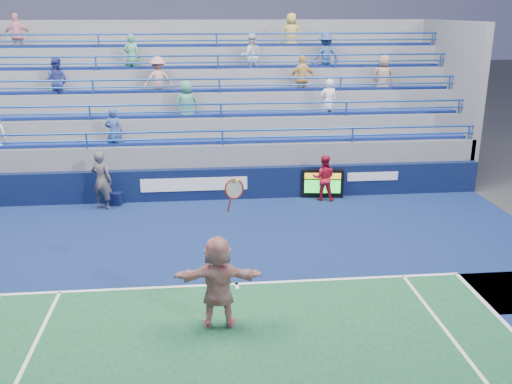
{
  "coord_description": "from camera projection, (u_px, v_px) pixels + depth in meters",
  "views": [
    {
      "loc": [
        -0.77,
        -12.23,
        6.25
      ],
      "look_at": [
        0.72,
        2.5,
        1.5
      ],
      "focal_mm": 40.0,
      "sensor_mm": 36.0,
      "label": 1
    }
  ],
  "objects": [
    {
      "name": "line_judge",
      "position": [
        102.0,
        180.0,
        18.46
      ],
      "size": [
        0.83,
        0.7,
        1.95
      ],
      "primitive_type": "imported",
      "rotation": [
        0.0,
        0.0,
        2.75
      ],
      "color": "#151F3B",
      "rests_on": "ground"
    },
    {
      "name": "ball_girl",
      "position": [
        324.0,
        178.0,
        19.36
      ],
      "size": [
        0.88,
        0.75,
        1.58
      ],
      "primitive_type": "imported",
      "rotation": [
        0.0,
        0.0,
        2.92
      ],
      "color": "#AC132A",
      "rests_on": "ground"
    },
    {
      "name": "ground",
      "position": [
        237.0,
        285.0,
        13.57
      ],
      "size": [
        120.0,
        120.0,
        0.0
      ],
      "primitive_type": "plane",
      "color": "#333538"
    },
    {
      "name": "serve_speed_board",
      "position": [
        322.0,
        184.0,
        19.69
      ],
      "size": [
        1.47,
        0.34,
        1.01
      ],
      "color": "black",
      "rests_on": "ground"
    },
    {
      "name": "sponsor_wall",
      "position": [
        224.0,
        184.0,
        19.56
      ],
      "size": [
        18.0,
        0.32,
        1.1
      ],
      "color": "#0A1237",
      "rests_on": "ground"
    },
    {
      "name": "judge_chair",
      "position": [
        116.0,
        198.0,
        19.09
      ],
      "size": [
        0.51,
        0.52,
        0.75
      ],
      "color": "#0B1239",
      "rests_on": "ground"
    },
    {
      "name": "tennis_player",
      "position": [
        218.0,
        282.0,
        11.54
      ],
      "size": [
        1.86,
        0.68,
        3.16
      ],
      "color": "silver",
      "rests_on": "ground"
    },
    {
      "name": "bleacher_stand",
      "position": [
        219.0,
        133.0,
        22.83
      ],
      "size": [
        18.0,
        5.6,
        6.13
      ],
      "color": "slate",
      "rests_on": "ground"
    }
  ]
}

